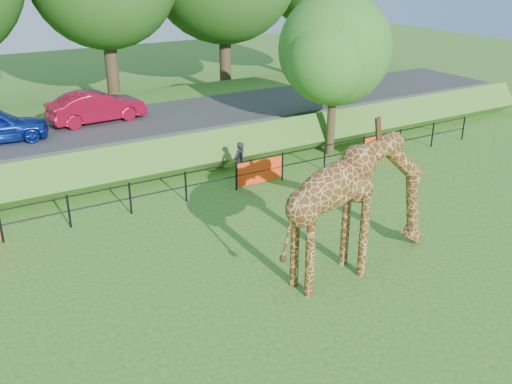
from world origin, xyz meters
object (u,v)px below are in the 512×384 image
Objects in this scene: giraffe at (361,206)px; visitor at (240,162)px; car_red at (97,107)px; tree_east at (336,53)px.

giraffe is 7.42m from visitor.
car_red is 2.60× the size of visitor.
car_red is at bearing -82.97° from visitor.
tree_east is (5.03, 0.86, 3.51)m from visitor.
visitor is at bearing 81.84° from giraffe.
tree_east is at bearing 165.19° from visitor.
car_red is (-3.16, 13.17, 0.22)m from giraffe.
visitor is 6.20m from tree_east.
tree_east is (5.46, 8.19, 2.42)m from giraffe.
giraffe is 13.55m from car_red.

